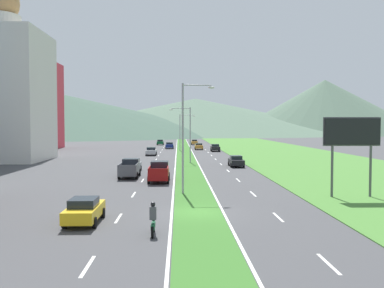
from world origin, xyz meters
The scene contains 50 objects.
ground_plane centered at (0.00, 0.00, 0.00)m, with size 600.00×600.00×0.00m, color #424244.
grass_median centered at (0.00, 60.00, 0.03)m, with size 3.20×240.00×0.06m, color #387028.
grass_verge_right centered at (20.60, 60.00, 0.03)m, with size 24.00×240.00×0.06m, color #477F33.
lane_dash_left_1 centered at (-5.10, -10.75, 0.01)m, with size 0.16×2.80×0.01m, color silver.
lane_dash_left_2 centered at (-5.10, -1.50, 0.01)m, with size 0.16×2.80×0.01m, color silver.
lane_dash_left_3 centered at (-5.10, 7.75, 0.01)m, with size 0.16×2.80×0.01m, color silver.
lane_dash_left_4 centered at (-5.10, 17.00, 0.01)m, with size 0.16×2.80×0.01m, color silver.
lane_dash_left_5 centered at (-5.10, 26.25, 0.01)m, with size 0.16×2.80×0.01m, color silver.
lane_dash_left_6 centered at (-5.10, 35.50, 0.01)m, with size 0.16×2.80×0.01m, color silver.
lane_dash_left_7 centered at (-5.10, 44.76, 0.01)m, with size 0.16×2.80×0.01m, color silver.
lane_dash_left_8 centered at (-5.10, 54.01, 0.01)m, with size 0.16×2.80×0.01m, color silver.
lane_dash_left_9 centered at (-5.10, 63.26, 0.01)m, with size 0.16×2.80×0.01m, color silver.
lane_dash_left_10 centered at (-5.10, 72.51, 0.01)m, with size 0.16×2.80×0.01m, color silver.
lane_dash_left_11 centered at (-5.10, 81.76, 0.01)m, with size 0.16×2.80×0.01m, color silver.
lane_dash_left_12 centered at (-5.10, 91.01, 0.01)m, with size 0.16×2.80×0.01m, color silver.
lane_dash_right_1 centered at (5.10, -10.75, 0.01)m, with size 0.16×2.80×0.01m, color silver.
lane_dash_right_2 centered at (5.10, -1.50, 0.01)m, with size 0.16×2.80×0.01m, color silver.
lane_dash_right_3 centered at (5.10, 7.75, 0.01)m, with size 0.16×2.80×0.01m, color silver.
lane_dash_right_4 centered at (5.10, 17.00, 0.01)m, with size 0.16×2.80×0.01m, color silver.
lane_dash_right_5 centered at (5.10, 26.25, 0.01)m, with size 0.16×2.80×0.01m, color silver.
lane_dash_right_6 centered at (5.10, 35.50, 0.01)m, with size 0.16×2.80×0.01m, color silver.
lane_dash_right_7 centered at (5.10, 44.76, 0.01)m, with size 0.16×2.80×0.01m, color silver.
lane_dash_right_8 centered at (5.10, 54.01, 0.01)m, with size 0.16×2.80×0.01m, color silver.
lane_dash_right_9 centered at (5.10, 63.26, 0.01)m, with size 0.16×2.80×0.01m, color silver.
lane_dash_right_10 centered at (5.10, 72.51, 0.01)m, with size 0.16×2.80×0.01m, color silver.
lane_dash_right_11 centered at (5.10, 81.76, 0.01)m, with size 0.16×2.80×0.01m, color silver.
lane_dash_right_12 centered at (5.10, 91.01, 0.01)m, with size 0.16×2.80×0.01m, color silver.
edge_line_median_left centered at (-1.75, 60.00, 0.01)m, with size 0.16×240.00×0.01m, color silver.
edge_line_median_right centered at (1.75, 60.00, 0.01)m, with size 0.16×240.00×0.01m, color silver.
domed_building centered at (-30.53, 43.23, 11.76)m, with size 14.44×14.44×29.01m.
midrise_colored centered at (-38.11, 78.50, 10.65)m, with size 13.79×13.79×21.29m, color #D83847.
hill_far_left centered at (-72.51, 226.54, 12.22)m, with size 219.42×219.42×24.44m, color #3D5647.
hill_far_center centered at (10.62, 268.42, 11.95)m, with size 227.26×227.26×23.90m, color #516B56.
hill_far_right centered at (91.30, 241.08, 17.12)m, with size 121.78×121.78×34.23m, color #516B56.
street_lamp_near centered at (-0.62, 7.99, 5.41)m, with size 2.80×0.28×9.45m.
street_lamp_mid centered at (0.15, 37.89, 5.03)m, with size 3.31×0.44×8.61m.
street_lamp_far centered at (-0.49, 67.81, 4.86)m, with size 3.48×0.46×8.25m.
billboard_roadside centered at (12.78, 5.73, 4.98)m, with size 4.72×0.28×6.55m.
car_0 centered at (-6.98, -2.70, 0.78)m, with size 1.93×4.46×1.53m.
car_1 centered at (-3.49, 78.09, 0.80)m, with size 2.03×4.70×1.56m.
car_2 centered at (3.59, 73.62, 0.78)m, with size 1.95×4.23×1.50m.
car_3 centered at (6.89, 31.86, 0.79)m, with size 1.96×4.60×1.55m.
car_4 centered at (-7.04, 25.72, 0.79)m, with size 1.94×4.15×1.52m.
car_5 centered at (-6.61, 97.50, 0.80)m, with size 1.97×4.18×1.56m.
car_6 centered at (3.47, 98.16, 0.79)m, with size 1.93×4.57×1.52m.
car_7 centered at (6.91, 66.57, 0.82)m, with size 1.98×4.38×1.61m.
car_8 centered at (-6.55, 54.68, 0.81)m, with size 2.03×4.58×1.58m.
pickup_truck_0 centered at (-3.32, 16.38, 0.98)m, with size 2.18×5.40×2.00m.
pickup_truck_1 centered at (-6.79, 20.05, 0.98)m, with size 2.18×5.40×2.00m.
motorcycle_rider centered at (-2.66, -5.68, 0.75)m, with size 0.36×2.00×1.80m.
Camera 1 is at (-1.29, -28.63, 5.94)m, focal length 40.25 mm.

